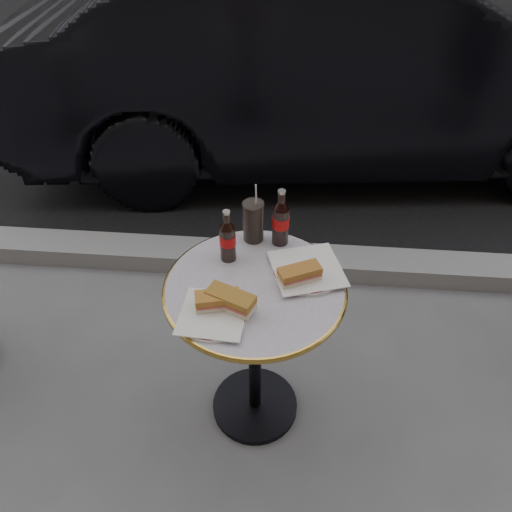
# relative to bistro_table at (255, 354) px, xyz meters

# --- Properties ---
(ground) EXTENTS (80.00, 80.00, 0.00)m
(ground) POSITION_rel_bistro_table_xyz_m (0.00, 0.00, -0.37)
(ground) COLOR slate
(ground) RESTS_ON ground
(asphalt_road) EXTENTS (40.00, 8.00, 0.00)m
(asphalt_road) POSITION_rel_bistro_table_xyz_m (0.00, 5.00, -0.36)
(asphalt_road) COLOR black
(asphalt_road) RESTS_ON ground
(curb) EXTENTS (40.00, 0.20, 0.12)m
(curb) POSITION_rel_bistro_table_xyz_m (0.00, 0.90, -0.32)
(curb) COLOR gray
(curb) RESTS_ON ground
(bistro_table) EXTENTS (0.62, 0.62, 0.73)m
(bistro_table) POSITION_rel_bistro_table_xyz_m (0.00, 0.00, 0.00)
(bistro_table) COLOR #BAB2C4
(bistro_table) RESTS_ON ground
(plate_left) EXTENTS (0.26, 0.26, 0.01)m
(plate_left) POSITION_rel_bistro_table_xyz_m (-0.12, -0.15, 0.37)
(plate_left) COLOR white
(plate_left) RESTS_ON bistro_table
(plate_right) EXTENTS (0.27, 0.27, 0.01)m
(plate_right) POSITION_rel_bistro_table_xyz_m (0.17, 0.08, 0.37)
(plate_right) COLOR silver
(plate_right) RESTS_ON bistro_table
(sandwich_left_a) EXTENTS (0.15, 0.10, 0.05)m
(sandwich_left_a) POSITION_rel_bistro_table_xyz_m (-0.11, -0.12, 0.40)
(sandwich_left_a) COLOR #B4742D
(sandwich_left_a) RESTS_ON plate_left
(sandwich_left_b) EXTENTS (0.17, 0.13, 0.05)m
(sandwich_left_b) POSITION_rel_bistro_table_xyz_m (-0.07, -0.11, 0.40)
(sandwich_left_b) COLOR #A06C28
(sandwich_left_b) RESTS_ON plate_left
(sandwich_right) EXTENTS (0.16, 0.12, 0.05)m
(sandwich_right) POSITION_rel_bistro_table_xyz_m (0.15, 0.03, 0.40)
(sandwich_right) COLOR #AC6A2B
(sandwich_right) RESTS_ON plate_right
(cola_bottle_left) EXTENTS (0.06, 0.06, 0.21)m
(cola_bottle_left) POSITION_rel_bistro_table_xyz_m (-0.11, 0.13, 0.47)
(cola_bottle_left) COLOR black
(cola_bottle_left) RESTS_ON bistro_table
(cola_bottle_right) EXTENTS (0.08, 0.08, 0.23)m
(cola_bottle_right) POSITION_rel_bistro_table_xyz_m (0.07, 0.24, 0.48)
(cola_bottle_right) COLOR black
(cola_bottle_right) RESTS_ON bistro_table
(cola_glass) EXTENTS (0.08, 0.08, 0.16)m
(cola_glass) POSITION_rel_bistro_table_xyz_m (-0.03, 0.25, 0.45)
(cola_glass) COLOR black
(cola_glass) RESTS_ON bistro_table
(parked_car) EXTENTS (2.00, 4.48, 1.42)m
(parked_car) POSITION_rel_bistro_table_xyz_m (0.42, 2.24, 0.35)
(parked_car) COLOR black
(parked_car) RESTS_ON ground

